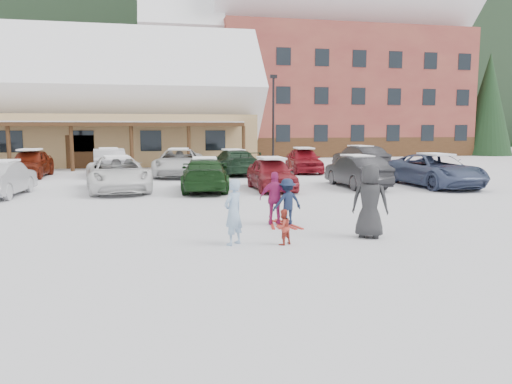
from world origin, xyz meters
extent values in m
plane|color=white|center=(0.00, 0.00, 0.00)|extent=(160.00, 160.00, 0.00)
cube|color=black|center=(0.00, 85.00, 19.00)|extent=(300.00, 70.00, 38.00)
cube|color=tan|center=(-9.00, 28.00, 1.80)|extent=(28.00, 10.00, 3.60)
cube|color=#422814|center=(-9.00, 21.80, 2.90)|extent=(25.20, 2.60, 0.25)
cube|color=white|center=(-9.00, 28.00, 5.54)|extent=(29.12, 9.69, 9.69)
cube|color=maroon|center=(16.00, 38.00, 6.00)|extent=(24.00, 14.00, 12.00)
cube|color=maroon|center=(0.50, 38.00, 4.50)|extent=(7.00, 12.60, 9.00)
cube|color=white|center=(16.00, 38.00, 14.69)|extent=(24.96, 13.57, 13.57)
cube|color=#422814|center=(16.00, 31.04, 0.90)|extent=(24.00, 0.10, 1.80)
cylinder|color=black|center=(6.40, 24.03, 3.12)|extent=(0.16, 0.16, 6.24)
cube|color=black|center=(6.40, 24.03, 6.36)|extent=(0.50, 0.25, 0.25)
cylinder|color=black|center=(30.00, 32.00, 0.66)|extent=(0.60, 0.60, 1.32)
cone|color=black|center=(30.00, 32.00, 6.27)|extent=(4.84, 4.84, 9.90)
cylinder|color=black|center=(6.00, 44.00, 0.54)|extent=(0.60, 0.60, 1.08)
cone|color=black|center=(6.00, 44.00, 5.13)|extent=(3.96, 3.96, 8.10)
cylinder|color=black|center=(34.00, 46.00, 0.69)|extent=(0.60, 0.60, 1.38)
cone|color=black|center=(34.00, 46.00, 6.55)|extent=(5.06, 5.06, 10.35)
imported|color=#8DADD0|center=(-0.57, -0.62, 0.76)|extent=(0.66, 0.64, 1.52)
imported|color=#A93528|center=(0.55, -0.85, 0.41)|extent=(0.50, 0.46, 0.83)
imported|color=#141F3B|center=(1.27, 1.39, 0.65)|extent=(0.92, 0.65, 1.30)
cube|color=#B42219|center=(1.27, 1.39, 0.01)|extent=(0.49, 1.41, 0.03)
imported|color=#A32164|center=(0.95, 1.53, 0.74)|extent=(0.91, 0.50, 1.48)
cube|color=#B42219|center=(0.95, 1.53, 0.01)|extent=(0.43, 1.41, 0.03)
imported|color=#262628|center=(2.81, -0.55, 0.91)|extent=(1.06, 0.95, 1.81)
imported|color=#9C9DA0|center=(-8.16, 9.32, 0.69)|extent=(1.80, 4.32, 1.39)
imported|color=white|center=(-3.82, 10.12, 0.73)|extent=(3.16, 5.57, 1.47)
imported|color=#143214|center=(-0.17, 9.46, 0.70)|extent=(2.42, 5.00, 1.40)
imported|color=maroon|center=(2.69, 9.17, 0.70)|extent=(1.67, 4.10, 1.40)
imported|color=black|center=(6.70, 9.32, 0.72)|extent=(1.57, 4.37, 1.43)
imported|color=#3D496B|center=(10.33, 8.85, 0.75)|extent=(2.73, 5.48, 1.49)
imported|color=#651B0D|center=(-8.84, 17.29, 0.76)|extent=(1.90, 4.49, 1.52)
imported|color=#A7A7AB|center=(-4.73, 17.19, 0.77)|extent=(2.17, 4.83, 1.54)
imported|color=silver|center=(-0.89, 16.30, 0.76)|extent=(3.27, 5.77, 1.52)
imported|color=#19311F|center=(2.23, 16.58, 0.72)|extent=(2.55, 5.14, 1.44)
imported|color=maroon|center=(6.56, 16.94, 0.74)|extent=(2.15, 4.50, 1.48)
imported|color=black|center=(10.48, 17.64, 0.78)|extent=(2.07, 4.84, 1.55)
camera|label=1|loc=(-2.36, -11.74, 2.68)|focal=35.00mm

